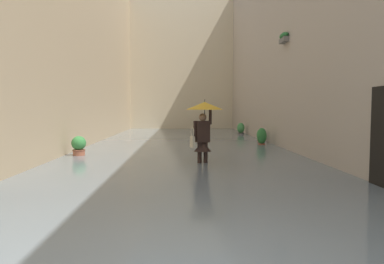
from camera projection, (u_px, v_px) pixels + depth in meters
ground_plane at (183, 150)px, 14.97m from camera, size 60.59×60.59×0.00m
flood_water at (183, 147)px, 14.96m from camera, size 8.64×30.24×0.21m
building_facade_left at (297, 25)px, 14.77m from camera, size 2.04×28.24×10.54m
building_facade_right at (65, 30)px, 14.47m from camera, size 2.04×28.24×9.96m
building_facade_far at (182, 61)px, 27.59m from camera, size 11.44×1.80×10.91m
person_wading at (204, 120)px, 9.95m from camera, size 1.07×1.07×2.02m
potted_plant_mid_right at (79, 148)px, 11.60m from camera, size 0.47×0.47×0.85m
potted_plant_mid_left at (262, 138)px, 15.04m from camera, size 0.42×0.42×0.93m
potted_plant_near_left at (241, 130)px, 21.05m from camera, size 0.45×0.45×0.90m
potted_plant_far_left at (261, 137)px, 16.11m from camera, size 0.38×0.38×0.81m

